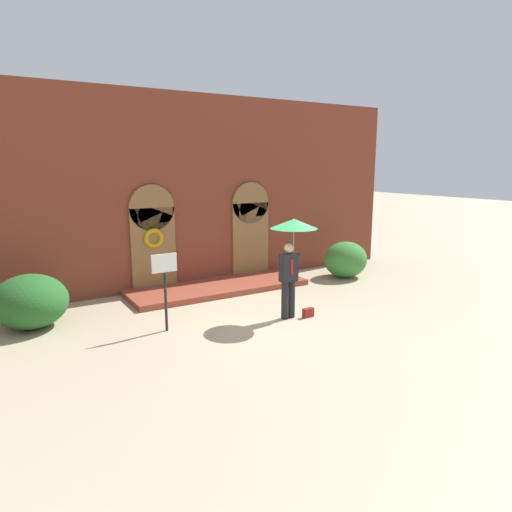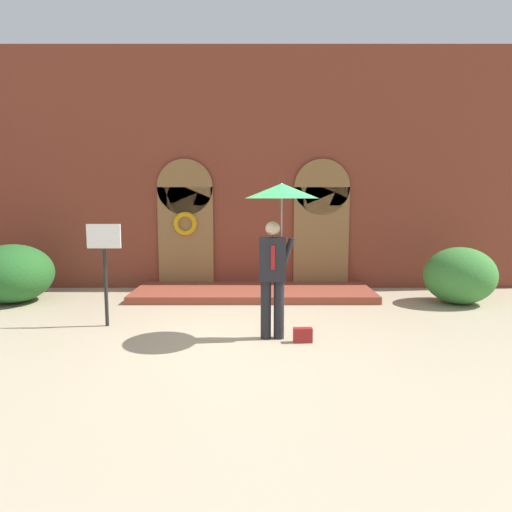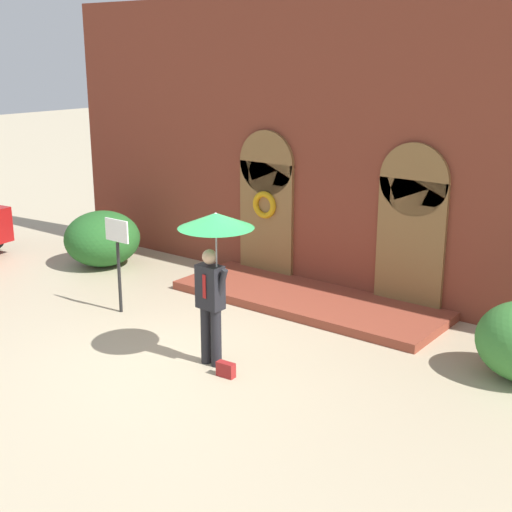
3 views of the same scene
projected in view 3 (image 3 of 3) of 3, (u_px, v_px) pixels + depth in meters
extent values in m
plane|color=tan|center=(198.00, 358.00, 10.98)|extent=(80.00, 80.00, 0.00)
cube|color=brown|center=(344.00, 148.00, 13.40)|extent=(14.00, 0.50, 5.60)
cube|color=brown|center=(266.00, 221.00, 14.56)|extent=(1.30, 0.08, 2.40)
cylinder|color=brown|center=(267.00, 163.00, 14.23)|extent=(1.30, 0.08, 1.30)
cube|color=brown|center=(410.00, 246.00, 12.69)|extent=(1.30, 0.08, 2.40)
cylinder|color=brown|center=(414.00, 180.00, 12.36)|extent=(1.30, 0.08, 1.30)
torus|color=#C69314|center=(264.00, 205.00, 14.41)|extent=(0.56, 0.12, 0.56)
cube|color=brown|center=(307.00, 300.00, 13.28)|extent=(5.20, 1.80, 0.16)
cylinder|color=black|center=(206.00, 335.00, 10.71)|extent=(0.16, 0.16, 0.90)
cylinder|color=black|center=(216.00, 338.00, 10.59)|extent=(0.16, 0.16, 0.90)
cube|color=black|center=(210.00, 287.00, 10.43)|extent=(0.41, 0.26, 0.66)
cube|color=#A51919|center=(204.00, 287.00, 10.32)|extent=(0.06, 0.01, 0.36)
sphere|color=tan|center=(210.00, 257.00, 10.31)|extent=(0.22, 0.22, 0.22)
cylinder|color=black|center=(222.00, 283.00, 10.28)|extent=(0.22, 0.09, 0.46)
cylinder|color=gray|center=(217.00, 261.00, 10.24)|extent=(0.02, 0.02, 0.98)
cone|color=#1E7538|center=(216.00, 220.00, 10.07)|extent=(1.10, 1.10, 0.22)
cone|color=white|center=(216.00, 219.00, 10.07)|extent=(0.61, 0.61, 0.20)
cube|color=maroon|center=(226.00, 370.00, 10.33)|extent=(0.29, 0.13, 0.22)
cylinder|color=black|center=(119.00, 278.00, 12.74)|extent=(0.06, 0.06, 1.30)
cube|color=white|center=(117.00, 231.00, 12.49)|extent=(0.56, 0.03, 0.40)
ellipsoid|color=#235B23|center=(102.00, 239.00, 15.56)|extent=(1.62, 1.66, 1.20)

